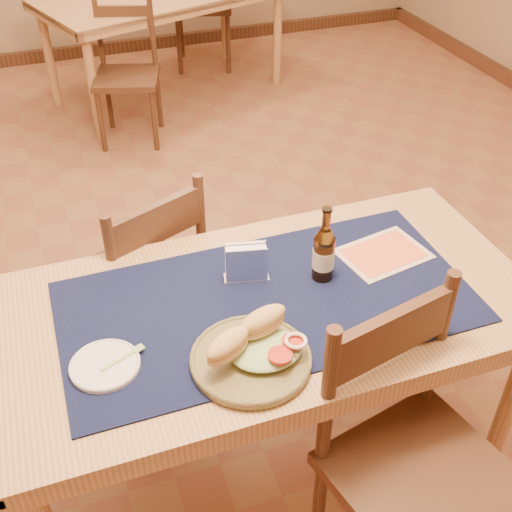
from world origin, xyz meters
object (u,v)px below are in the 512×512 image
object	(u,v)px
chair_main_far	(142,278)
sandwich_plate	(253,351)
main_table	(267,323)
napkin_holder	(246,263)
back_table	(163,3)
chair_main_near	(414,462)
beer_bottle	(324,253)

from	to	relation	value
chair_main_far	sandwich_plate	xyz separation A→B (m)	(0.17, -0.78, 0.31)
main_table	napkin_holder	bearing A→B (deg)	100.64
chair_main_far	napkin_holder	world-z (taller)	chair_main_far
back_table	chair_main_near	world-z (taller)	chair_main_near
back_table	beer_bottle	world-z (taller)	beer_bottle
napkin_holder	chair_main_far	bearing A→B (deg)	120.41
main_table	chair_main_far	size ratio (longest dim) A/B	1.75
back_table	chair_main_far	distance (m)	2.79
chair_main_near	napkin_holder	size ratio (longest dim) A/B	6.79
chair_main_near	back_table	bearing A→B (deg)	87.07
chair_main_near	beer_bottle	world-z (taller)	beer_bottle
chair_main_far	chair_main_near	distance (m)	1.19
main_table	back_table	distance (m)	3.29
chair_main_near	main_table	bearing A→B (deg)	116.85
main_table	chair_main_far	distance (m)	0.67
beer_bottle	napkin_holder	world-z (taller)	beer_bottle
beer_bottle	sandwich_plate	bearing A→B (deg)	-140.78
main_table	back_table	world-z (taller)	same
napkin_holder	sandwich_plate	bearing A→B (deg)	-105.88
sandwich_plate	beer_bottle	size ratio (longest dim) A/B	1.28
back_table	napkin_holder	distance (m)	3.18
back_table	beer_bottle	distance (m)	3.23
chair_main_near	beer_bottle	bearing A→B (deg)	95.33
main_table	sandwich_plate	world-z (taller)	sandwich_plate
back_table	chair_main_far	size ratio (longest dim) A/B	2.04
main_table	napkin_holder	size ratio (longest dim) A/B	11.14
beer_bottle	main_table	bearing A→B (deg)	-166.10
main_table	beer_bottle	xyz separation A→B (m)	(0.20, 0.05, 0.18)
chair_main_near	chair_main_far	bearing A→B (deg)	116.73
chair_main_far	beer_bottle	distance (m)	0.81
main_table	napkin_holder	xyz separation A→B (m)	(-0.02, 0.12, 0.14)
sandwich_plate	main_table	bearing A→B (deg)	60.55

